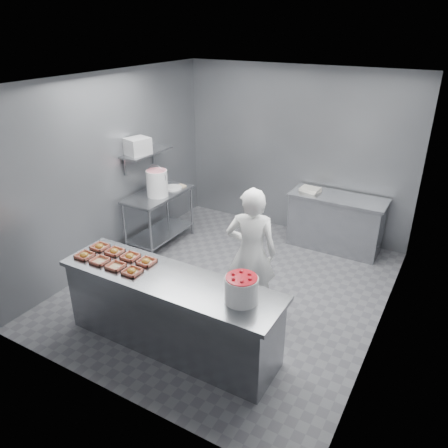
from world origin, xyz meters
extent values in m
plane|color=#4C4C51|center=(0.00, 0.00, 0.00)|extent=(4.50, 4.50, 0.00)
plane|color=white|center=(0.00, 0.00, 2.80)|extent=(4.50, 4.50, 0.00)
cube|color=slate|center=(0.00, 2.25, 1.40)|extent=(4.00, 0.04, 2.80)
cube|color=slate|center=(-2.00, 0.00, 1.40)|extent=(0.04, 4.50, 2.80)
cube|color=slate|center=(2.00, 0.00, 1.40)|extent=(0.04, 4.50, 2.80)
cube|color=slate|center=(0.00, -1.35, 0.88)|extent=(2.60, 0.70, 0.05)
cube|color=slate|center=(0.00, -1.35, 0.42)|extent=(2.50, 0.64, 0.85)
cube|color=slate|center=(-1.65, 0.60, 0.88)|extent=(0.60, 1.20, 0.04)
cube|color=slate|center=(-1.65, 0.60, 0.20)|extent=(0.56, 1.15, 0.03)
cylinder|color=slate|center=(-1.91, 0.04, 0.44)|extent=(0.04, 0.04, 0.88)
cylinder|color=slate|center=(-1.39, 0.04, 0.44)|extent=(0.04, 0.04, 0.88)
cylinder|color=slate|center=(-1.91, 1.16, 0.44)|extent=(0.04, 0.04, 0.88)
cylinder|color=slate|center=(-1.39, 1.16, 0.44)|extent=(0.04, 0.04, 0.88)
cube|color=slate|center=(0.90, 1.90, 0.88)|extent=(1.50, 0.60, 0.05)
cube|color=slate|center=(0.90, 1.90, 0.42)|extent=(1.44, 0.55, 0.85)
cube|color=slate|center=(-1.82, 0.60, 1.55)|extent=(0.35, 0.90, 0.03)
cube|color=tan|center=(-1.12, -1.47, 0.92)|extent=(0.18, 0.18, 0.04)
cube|color=white|center=(-1.08, -1.46, 0.91)|extent=(0.10, 0.06, 0.00)
ellipsoid|color=#AA792A|center=(-1.13, -1.47, 0.93)|extent=(0.10, 0.10, 0.05)
cube|color=tan|center=(-0.88, -1.47, 0.92)|extent=(0.18, 0.18, 0.04)
cube|color=white|center=(-0.84, -1.46, 0.91)|extent=(0.10, 0.06, 0.00)
cube|color=tan|center=(-0.64, -1.47, 0.92)|extent=(0.18, 0.18, 0.04)
cube|color=white|center=(-0.60, -1.46, 0.91)|extent=(0.10, 0.06, 0.00)
cube|color=tan|center=(-0.40, -1.47, 0.92)|extent=(0.18, 0.18, 0.04)
cube|color=white|center=(-0.36, -1.46, 0.91)|extent=(0.10, 0.06, 0.00)
ellipsoid|color=#AA792A|center=(-0.41, -1.47, 0.93)|extent=(0.10, 0.10, 0.05)
cube|color=tan|center=(-1.12, -1.23, 0.92)|extent=(0.18, 0.18, 0.04)
cube|color=white|center=(-1.08, -1.21, 0.91)|extent=(0.10, 0.06, 0.00)
ellipsoid|color=#AA792A|center=(-1.13, -1.23, 0.93)|extent=(0.10, 0.10, 0.05)
cube|color=tan|center=(-0.88, -1.23, 0.92)|extent=(0.18, 0.18, 0.04)
cube|color=white|center=(-0.84, -1.21, 0.91)|extent=(0.10, 0.06, 0.00)
ellipsoid|color=#AA792A|center=(-0.89, -1.23, 0.93)|extent=(0.10, 0.10, 0.05)
cube|color=tan|center=(-0.64, -1.23, 0.92)|extent=(0.18, 0.18, 0.04)
cube|color=white|center=(-0.60, -1.21, 0.91)|extent=(0.10, 0.06, 0.00)
ellipsoid|color=#AA792A|center=(-0.65, -1.23, 0.93)|extent=(0.10, 0.10, 0.05)
cube|color=tan|center=(-0.40, -1.23, 0.92)|extent=(0.18, 0.18, 0.04)
cube|color=white|center=(-0.36, -1.21, 0.91)|extent=(0.10, 0.06, 0.00)
ellipsoid|color=#AA792A|center=(-0.41, -1.23, 0.93)|extent=(0.10, 0.10, 0.05)
imported|color=white|center=(0.48, -0.33, 0.85)|extent=(0.72, 0.59, 1.69)
cylinder|color=white|center=(0.88, -1.34, 1.03)|extent=(0.33, 0.33, 0.27)
cylinder|color=red|center=(0.88, -1.34, 1.16)|extent=(0.31, 0.31, 0.04)
cylinder|color=white|center=(-1.58, 0.52, 1.11)|extent=(0.33, 0.33, 0.42)
cylinder|color=#D16871|center=(-1.58, 0.52, 1.31)|extent=(0.31, 0.31, 0.02)
torus|color=slate|center=(-1.58, 0.52, 1.23)|extent=(0.35, 0.01, 0.35)
cylinder|color=white|center=(-1.58, 0.90, 0.91)|extent=(0.38, 0.38, 0.02)
cube|color=#CCB28C|center=(-1.51, 1.04, 0.91)|extent=(0.16, 0.15, 0.02)
cube|color=gray|center=(-1.82, 0.41, 1.69)|extent=(0.37, 0.40, 0.25)
cube|color=silver|center=(0.43, 1.90, 0.93)|extent=(0.34, 0.28, 0.06)
camera|label=1|loc=(2.51, -4.53, 3.43)|focal=35.00mm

